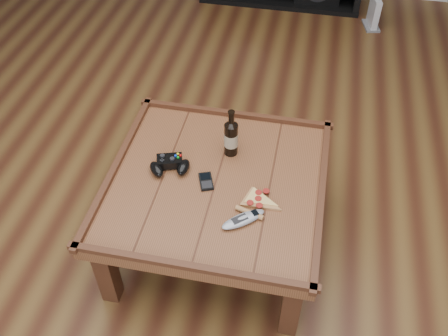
% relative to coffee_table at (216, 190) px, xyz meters
% --- Properties ---
extents(ground, '(6.00, 6.00, 0.00)m').
position_rel_coffee_table_xyz_m(ground, '(0.00, 0.00, -0.39)').
color(ground, '#412012').
rests_on(ground, ground).
extents(coffee_table, '(1.03, 1.03, 0.48)m').
position_rel_coffee_table_xyz_m(coffee_table, '(0.00, 0.00, 0.00)').
color(coffee_table, '#593319').
rests_on(coffee_table, ground).
extents(beer_bottle, '(0.07, 0.07, 0.26)m').
position_rel_coffee_table_xyz_m(beer_bottle, '(0.03, 0.20, 0.16)').
color(beer_bottle, black).
rests_on(beer_bottle, coffee_table).
extents(game_controller, '(0.20, 0.17, 0.06)m').
position_rel_coffee_table_xyz_m(game_controller, '(-0.23, 0.03, 0.09)').
color(game_controller, black).
rests_on(game_controller, coffee_table).
extents(pizza_slice, '(0.21, 0.27, 0.02)m').
position_rel_coffee_table_xyz_m(pizza_slice, '(0.21, -0.09, 0.07)').
color(pizza_slice, tan).
rests_on(pizza_slice, coffee_table).
extents(smartphone, '(0.09, 0.12, 0.01)m').
position_rel_coffee_table_xyz_m(smartphone, '(-0.04, -0.02, 0.07)').
color(smartphone, black).
rests_on(smartphone, coffee_table).
extents(remote_control, '(0.20, 0.18, 0.03)m').
position_rel_coffee_table_xyz_m(remote_control, '(0.16, -0.21, 0.07)').
color(remote_control, '#91959D').
rests_on(remote_control, coffee_table).
extents(game_console, '(0.15, 0.22, 0.25)m').
position_rel_coffee_table_xyz_m(game_console, '(0.81, 2.40, -0.28)').
color(game_console, gray).
rests_on(game_console, ground).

